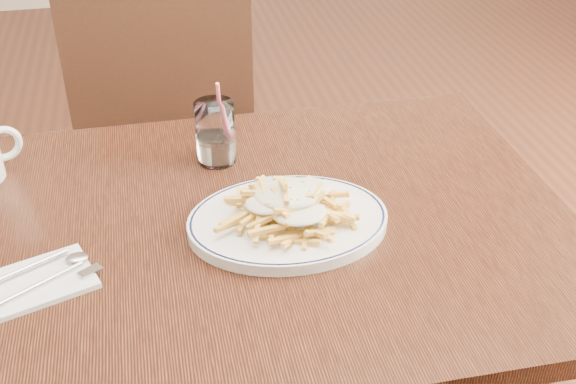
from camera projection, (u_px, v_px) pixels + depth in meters
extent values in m
cube|color=black|center=(223.00, 235.00, 1.23)|extent=(1.20, 0.80, 0.04)
cylinder|color=black|center=(430.00, 247.00, 1.81)|extent=(0.05, 0.05, 0.71)
cube|color=#331B11|center=(177.00, 148.00, 2.04)|extent=(0.50, 0.50, 0.04)
cube|color=#331B11|center=(162.00, 94.00, 1.73)|extent=(0.44, 0.11, 0.48)
cylinder|color=#331B11|center=(246.00, 181.00, 2.33)|extent=(0.04, 0.04, 0.43)
cylinder|color=#331B11|center=(129.00, 184.00, 2.32)|extent=(0.04, 0.04, 0.43)
cylinder|color=#331B11|center=(247.00, 253.00, 2.02)|extent=(0.04, 0.04, 0.43)
cylinder|color=#331B11|center=(111.00, 257.00, 2.00)|extent=(0.04, 0.04, 0.43)
torus|color=black|center=(288.00, 219.00, 1.20)|extent=(0.30, 0.30, 0.01)
ellipsoid|color=silver|center=(288.00, 192.00, 1.17)|extent=(0.16, 0.13, 0.03)
cube|color=silver|center=(32.00, 284.00, 1.08)|extent=(0.20, 0.17, 0.01)
cylinder|color=white|center=(215.00, 132.00, 1.36)|extent=(0.08, 0.08, 0.12)
cylinder|color=white|center=(216.00, 148.00, 1.38)|extent=(0.07, 0.07, 0.05)
cylinder|color=#FE6077|center=(221.00, 118.00, 1.36)|extent=(0.02, 0.04, 0.16)
torus|color=silver|center=(3.00, 144.00, 1.33)|extent=(0.07, 0.04, 0.07)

